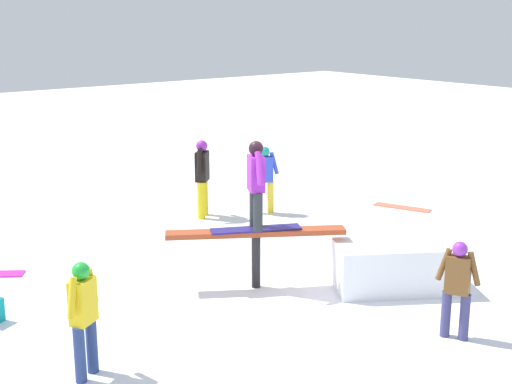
# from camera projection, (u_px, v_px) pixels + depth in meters

# --- Properties ---
(ground_plane) EXTENTS (60.00, 60.00, 0.00)m
(ground_plane) POSITION_uv_depth(u_px,v_px,m) (256.00, 287.00, 11.10)
(ground_plane) COLOR white
(rail_feature) EXTENTS (2.48, 1.70, 0.93)m
(rail_feature) POSITION_uv_depth(u_px,v_px,m) (256.00, 239.00, 10.91)
(rail_feature) COLOR black
(rail_feature) RESTS_ON ground
(snow_kicker_ramp) EXTENTS (2.32, 2.23, 0.74)m
(snow_kicker_ramp) POSITION_uv_depth(u_px,v_px,m) (388.00, 260.00, 11.22)
(snow_kicker_ramp) COLOR white
(snow_kicker_ramp) RESTS_ON ground
(main_rider_on_rail) EXTENTS (1.36, 0.87, 1.38)m
(main_rider_on_rail) POSITION_uv_depth(u_px,v_px,m) (256.00, 186.00, 10.70)
(main_rider_on_rail) COLOR navy
(main_rider_on_rail) RESTS_ON rail_feature
(bystander_yellow) EXTENTS (0.54, 0.38, 1.42)m
(bystander_yellow) POSITION_uv_depth(u_px,v_px,m) (84.00, 314.00, 8.18)
(bystander_yellow) COLOR navy
(bystander_yellow) RESTS_ON ground
(bystander_blue) EXTENTS (0.59, 0.35, 1.44)m
(bystander_blue) POSITION_uv_depth(u_px,v_px,m) (265.00, 176.00, 15.00)
(bystander_blue) COLOR yellow
(bystander_blue) RESTS_ON ground
(bystander_brown) EXTENTS (0.32, 0.55, 1.33)m
(bystander_brown) POSITION_uv_depth(u_px,v_px,m) (457.00, 285.00, 9.19)
(bystander_brown) COLOR #3D3E71
(bystander_brown) RESTS_ON ground
(bystander_black) EXTENTS (0.57, 0.54, 1.62)m
(bystander_black) POSITION_uv_depth(u_px,v_px,m) (202.00, 174.00, 14.71)
(bystander_black) COLOR yellow
(bystander_black) RESTS_ON ground
(loose_snowboard_coral) EXTENTS (0.71, 1.26, 0.02)m
(loose_snowboard_coral) POSITION_uv_depth(u_px,v_px,m) (402.00, 207.00, 15.58)
(loose_snowboard_coral) COLOR #ED6E4D
(loose_snowboard_coral) RESTS_ON ground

